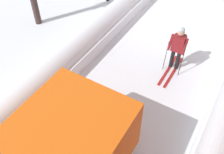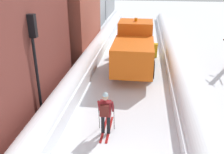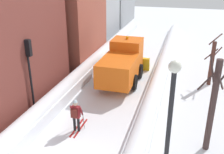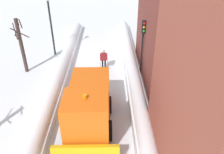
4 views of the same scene
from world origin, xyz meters
name	(u,v)px [view 2 (image 2 of 4)]	position (x,y,z in m)	size (l,w,h in m)	color
ground_plane	(131,68)	(0.00, 10.00, 0.00)	(80.00, 80.00, 0.00)	white
snowbank_left	(89,58)	(-2.80, 10.00, 0.54)	(1.10, 36.00, 1.18)	white
snowbank_right	(175,64)	(2.80, 10.00, 0.42)	(1.10, 36.00, 0.99)	white
plow_truck	(134,48)	(0.17, 9.59, 1.48)	(3.20, 5.98, 3.12)	orange
skier	(105,111)	(-0.57, 2.74, 1.00)	(0.62, 1.80, 1.81)	black
traffic_light_pole	(35,48)	(-3.54, 3.71, 3.10)	(0.28, 0.42, 4.42)	black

